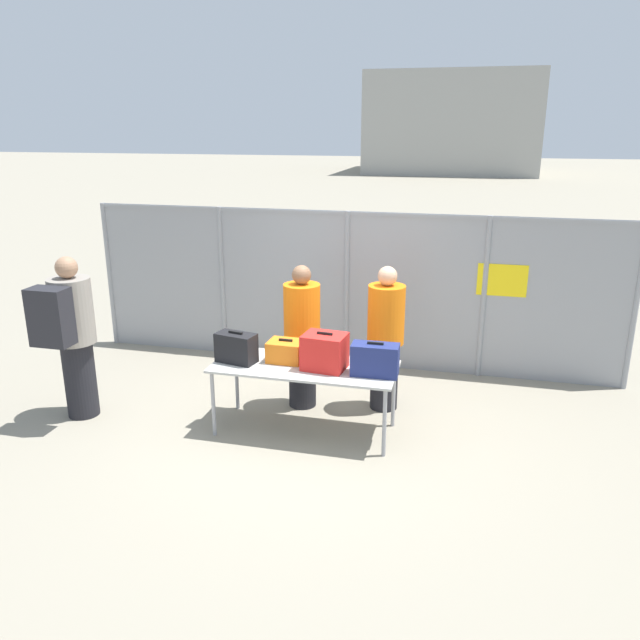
{
  "coord_description": "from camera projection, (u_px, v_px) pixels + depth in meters",
  "views": [
    {
      "loc": [
        1.59,
        -5.79,
        3.11
      ],
      "look_at": [
        -0.01,
        0.57,
        1.05
      ],
      "focal_mm": 35.0,
      "sensor_mm": 36.0,
      "label": 1
    }
  ],
  "objects": [
    {
      "name": "ground_plane",
      "position": [
        308.0,
        429.0,
        6.66
      ],
      "size": [
        120.0,
        120.0,
        0.0
      ],
      "primitive_type": "plane",
      "color": "gray"
    },
    {
      "name": "fence_section",
      "position": [
        348.0,
        286.0,
        8.18
      ],
      "size": [
        7.07,
        0.07,
        2.07
      ],
      "color": "gray",
      "rests_on": "ground_plane"
    },
    {
      "name": "inspection_table",
      "position": [
        305.0,
        370.0,
        6.43
      ],
      "size": [
        1.9,
        0.78,
        0.74
      ],
      "color": "#B2B2AD",
      "rests_on": "ground_plane"
    },
    {
      "name": "suitcase_black",
      "position": [
        236.0,
        348.0,
        6.47
      ],
      "size": [
        0.45,
        0.29,
        0.33
      ],
      "color": "black",
      "rests_on": "inspection_table"
    },
    {
      "name": "suitcase_orange",
      "position": [
        286.0,
        351.0,
        6.51
      ],
      "size": [
        0.37,
        0.3,
        0.24
      ],
      "color": "orange",
      "rests_on": "inspection_table"
    },
    {
      "name": "suitcase_red",
      "position": [
        325.0,
        352.0,
        6.29
      ],
      "size": [
        0.45,
        0.37,
        0.39
      ],
      "color": "red",
      "rests_on": "inspection_table"
    },
    {
      "name": "suitcase_navy",
      "position": [
        375.0,
        360.0,
        6.13
      ],
      "size": [
        0.47,
        0.23,
        0.34
      ],
      "color": "navy",
      "rests_on": "inspection_table"
    },
    {
      "name": "traveler_hooded",
      "position": [
        71.0,
        332.0,
        6.65
      ],
      "size": [
        0.45,
        0.69,
        1.8
      ],
      "rotation": [
        0.0,
        0.0,
        0.08
      ],
      "color": "black",
      "rests_on": "ground_plane"
    },
    {
      "name": "security_worker_near",
      "position": [
        302.0,
        335.0,
        6.99
      ],
      "size": [
        0.41,
        0.41,
        1.65
      ],
      "rotation": [
        0.0,
        0.0,
        2.97
      ],
      "color": "black",
      "rests_on": "ground_plane"
    },
    {
      "name": "security_worker_far",
      "position": [
        386.0,
        337.0,
        6.93
      ],
      "size": [
        0.41,
        0.41,
        1.66
      ],
      "rotation": [
        0.0,
        0.0,
        3.55
      ],
      "color": "black",
      "rests_on": "ground_plane"
    },
    {
      "name": "utility_trailer",
      "position": [
        489.0,
        307.0,
        9.71
      ],
      "size": [
        3.52,
        2.16,
        0.68
      ],
      "color": "white",
      "rests_on": "ground_plane"
    },
    {
      "name": "distant_hangar",
      "position": [
        454.0,
        124.0,
        42.36
      ],
      "size": [
        10.93,
        9.96,
        6.36
      ],
      "color": "#999993",
      "rests_on": "ground_plane"
    }
  ]
}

